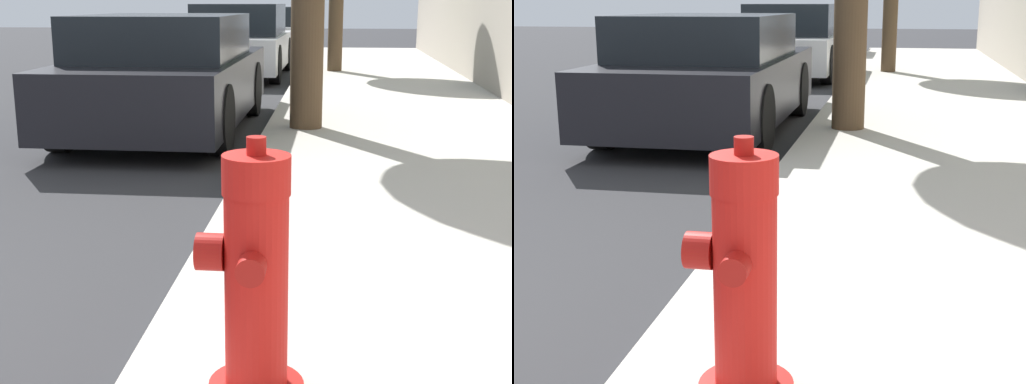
# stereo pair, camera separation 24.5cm
# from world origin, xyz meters

# --- Properties ---
(fire_hydrant) EXTENTS (0.37, 0.37, 0.92)m
(fire_hydrant) POSITION_xyz_m (2.60, 0.11, 0.56)
(fire_hydrant) COLOR #A91511
(fire_hydrant) RESTS_ON sidewalk_slab
(parked_car_near) EXTENTS (1.84, 4.21, 1.34)m
(parked_car_near) POSITION_xyz_m (0.92, 5.97, 0.66)
(parked_car_near) COLOR black
(parked_car_near) RESTS_ON ground_plane
(parked_car_mid) EXTENTS (1.80, 4.38, 1.43)m
(parked_car_mid) POSITION_xyz_m (0.93, 12.41, 0.70)
(parked_car_mid) COLOR silver
(parked_car_mid) RESTS_ON ground_plane
(parked_car_far) EXTENTS (1.70, 4.29, 1.35)m
(parked_car_far) POSITION_xyz_m (0.89, 18.01, 0.66)
(parked_car_far) COLOR #B7B7BC
(parked_car_far) RESTS_ON ground_plane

